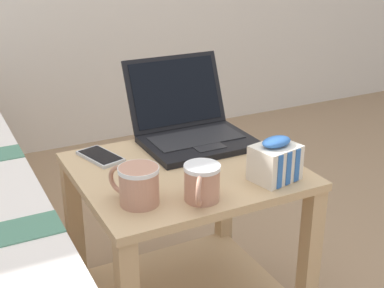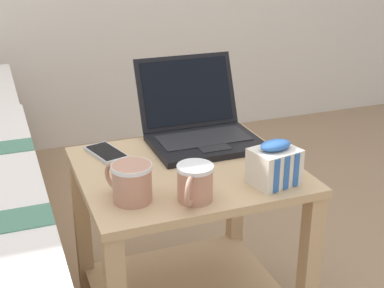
{
  "view_description": "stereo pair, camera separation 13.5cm",
  "coord_description": "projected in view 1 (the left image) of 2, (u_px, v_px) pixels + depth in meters",
  "views": [
    {
      "loc": [
        -0.57,
        -1.15,
        1.13
      ],
      "look_at": [
        0.0,
        -0.04,
        0.62
      ],
      "focal_mm": 50.0,
      "sensor_mm": 36.0,
      "label": 1
    },
    {
      "loc": [
        -0.45,
        -1.21,
        1.13
      ],
      "look_at": [
        0.0,
        -0.04,
        0.62
      ],
      "focal_mm": 50.0,
      "sensor_mm": 36.0,
      "label": 2
    }
  ],
  "objects": [
    {
      "name": "bedside_table",
      "position": [
        186.0,
        231.0,
        1.49
      ],
      "size": [
        0.57,
        0.5,
        0.54
      ],
      "color": "tan",
      "rests_on": "ground_plane"
    },
    {
      "name": "mug_front_left",
      "position": [
        138.0,
        183.0,
        1.21
      ],
      "size": [
        0.1,
        0.12,
        0.09
      ],
      "color": "tan",
      "rests_on": "bedside_table"
    },
    {
      "name": "mug_front_right",
      "position": [
        202.0,
        181.0,
        1.22
      ],
      "size": [
        0.09,
        0.11,
        0.09
      ],
      "color": "tan",
      "rests_on": "bedside_table"
    },
    {
      "name": "cell_phone",
      "position": [
        100.0,
        156.0,
        1.47
      ],
      "size": [
        0.11,
        0.15,
        0.01
      ],
      "color": "#B7BABC",
      "rests_on": "bedside_table"
    },
    {
      "name": "laptop",
      "position": [
        191.0,
        125.0,
        1.58
      ],
      "size": [
        0.31,
        0.32,
        0.23
      ],
      "color": "black",
      "rests_on": "bedside_table"
    },
    {
      "name": "snack_bag",
      "position": [
        275.0,
        161.0,
        1.33
      ],
      "size": [
        0.13,
        0.11,
        0.11
      ],
      "color": "silver",
      "rests_on": "bedside_table"
    }
  ]
}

